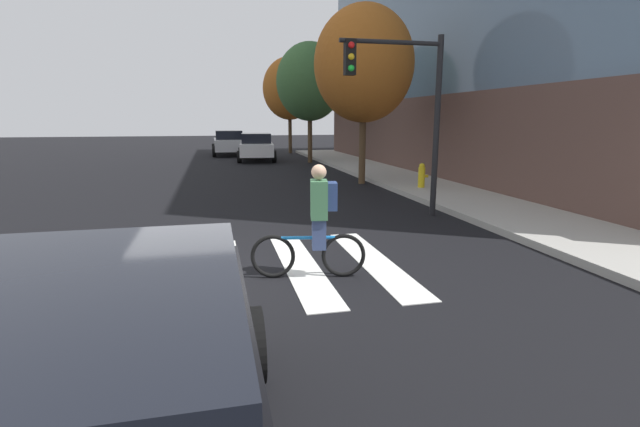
# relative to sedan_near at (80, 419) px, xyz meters

# --- Properties ---
(ground_plane) EXTENTS (120.00, 120.00, 0.00)m
(ground_plane) POSITION_rel_sedan_near_xyz_m (0.84, 4.59, -0.82)
(ground_plane) COLOR black
(crosswalk_stripes) EXTENTS (5.48, 3.68, 0.01)m
(crosswalk_stripes) POSITION_rel_sedan_near_xyz_m (0.78, 4.59, -0.81)
(crosswalk_stripes) COLOR silver
(crosswalk_stripes) RESTS_ON ground
(sedan_near) EXTENTS (2.17, 4.60, 1.59)m
(sedan_near) POSITION_rel_sedan_near_xyz_m (0.00, 0.00, 0.00)
(sedan_near) COLOR black
(sedan_near) RESTS_ON ground
(sedan_mid) EXTENTS (2.36, 4.57, 1.53)m
(sedan_mid) POSITION_rel_sedan_near_xyz_m (3.09, 23.96, -0.03)
(sedan_mid) COLOR silver
(sedan_mid) RESTS_ON ground
(sedan_far) EXTENTS (2.19, 4.61, 1.59)m
(sedan_far) POSITION_rel_sedan_near_xyz_m (1.71, 28.44, -0.00)
(sedan_far) COLOR #B7B7BC
(sedan_far) RESTS_ON ground
(cyclist) EXTENTS (1.69, 0.41, 1.69)m
(cyclist) POSITION_rel_sedan_near_xyz_m (2.15, 4.07, 0.02)
(cyclist) COLOR black
(cyclist) RESTS_ON ground
(traffic_light_near) EXTENTS (2.47, 0.28, 4.20)m
(traffic_light_near) POSITION_rel_sedan_near_xyz_m (5.06, 7.78, 2.04)
(traffic_light_near) COLOR black
(traffic_light_near) RESTS_ON ground
(fire_hydrant) EXTENTS (0.33, 0.22, 0.78)m
(fire_hydrant) POSITION_rel_sedan_near_xyz_m (7.24, 11.28, -0.29)
(fire_hydrant) COLOR gold
(fire_hydrant) RESTS_ON sidewalk
(street_tree_near) EXTENTS (3.49, 3.49, 6.21)m
(street_tree_near) POSITION_rel_sedan_near_xyz_m (5.97, 13.58, 3.37)
(street_tree_near) COLOR #4C3823
(street_tree_near) RESTS_ON ground
(street_tree_mid) EXTENTS (3.52, 3.52, 6.26)m
(street_tree_mid) POSITION_rel_sedan_near_xyz_m (5.81, 22.07, 3.40)
(street_tree_mid) COLOR #4C3823
(street_tree_mid) RESTS_ON ground
(street_tree_far) EXTENTS (3.60, 3.60, 6.40)m
(street_tree_far) POSITION_rel_sedan_near_xyz_m (5.90, 29.16, 3.50)
(street_tree_far) COLOR #4C3823
(street_tree_far) RESTS_ON ground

